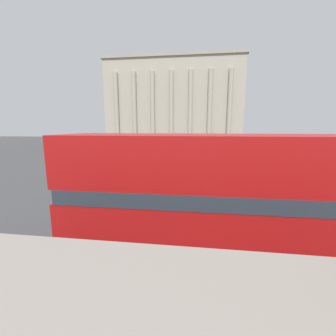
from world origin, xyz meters
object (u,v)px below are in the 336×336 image
Objects in this scene: double_decker_bus at (243,198)px; pedestrian_grey at (287,157)px; plaza_building_left at (175,107)px; pedestrian_yellow at (184,158)px; traffic_light_mid at (213,155)px; traffic_light_far at (205,148)px; traffic_light_near at (225,166)px; car_maroon at (176,161)px.

double_decker_bus is 24.53m from pedestrian_grey.
pedestrian_yellow is at bearing -81.55° from plaza_building_left.
pedestrian_grey is 12.88m from pedestrian_yellow.
plaza_building_left is 7.66× the size of traffic_light_mid.
plaza_building_left is 27.71m from traffic_light_far.
traffic_light_near is 15.36m from traffic_light_far.
pedestrian_yellow is (3.85, -25.95, -8.34)m from plaza_building_left.
traffic_light_near is at bearing -88.92° from traffic_light_mid.
plaza_building_left is at bearing 11.04° from pedestrian_yellow.
traffic_light_near is at bearing 117.16° from car_maroon.
pedestrian_yellow is at bearing 178.25° from traffic_light_far.
plaza_building_left is 6.86× the size of traffic_light_near.
plaza_building_left reaches higher than traffic_light_mid.
pedestrian_grey is (10.17, 2.55, -1.14)m from traffic_light_far.
double_decker_bus is at bearing -81.40° from plaza_building_left.
double_decker_bus is at bearing -89.26° from traffic_light_near.
double_decker_bus is 11.67m from traffic_light_mid.
pedestrian_grey is at bearing -153.32° from car_maroon.
traffic_light_mid is at bearing 93.16° from double_decker_bus.
traffic_light_mid reaches higher than pedestrian_yellow.
traffic_light_mid reaches higher than pedestrian_grey.
pedestrian_yellow is at bearing -116.36° from car_maroon.
car_maroon is (-3.36, -1.06, -1.48)m from traffic_light_far.
plaza_building_left is 17.50× the size of pedestrian_yellow.
double_decker_bus is 6.35× the size of pedestrian_grey.
traffic_light_mid is at bearing 129.36° from car_maroon.
double_decker_bus reaches higher than pedestrian_grey.
traffic_light_mid is 14.66m from pedestrian_grey.
traffic_light_far is 2.03× the size of pedestrian_yellow.
traffic_light_mid is at bearing -86.95° from traffic_light_far.
car_maroon is at bearing 105.42° from traffic_light_near.
double_decker_bus is 6.98× the size of pedestrian_yellow.
traffic_light_near is at bearing 92.95° from double_decker_bus.
plaza_building_left is 29.85m from pedestrian_grey.
plaza_building_left is at bearing -173.38° from pedestrian_grey.
plaza_building_left is at bearing 99.48° from traffic_light_near.
car_maroon is (-4.00, 18.94, -1.78)m from double_decker_bus.
traffic_light_far is (-0.64, 20.00, -0.30)m from double_decker_bus.
double_decker_bus is 3.06× the size of traffic_light_mid.
double_decker_bus reaches higher than traffic_light_far.
traffic_light_mid is (-0.19, 11.67, -0.04)m from double_decker_bus.
plaza_building_left is 42.45m from traffic_light_near.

